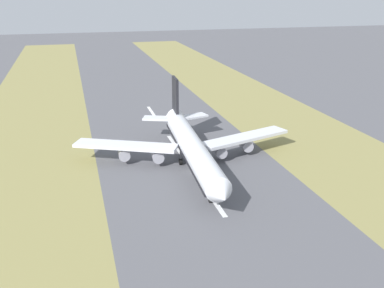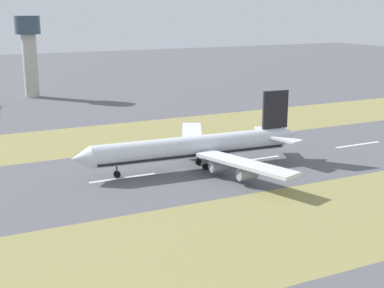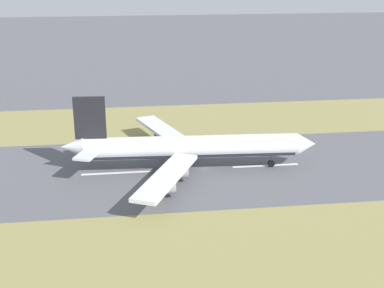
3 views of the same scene
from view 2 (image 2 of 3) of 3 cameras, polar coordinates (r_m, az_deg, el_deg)
name	(u,v)px [view 2 (image 2 of 3)]	position (r m, az deg, el deg)	size (l,w,h in m)	color
ground_plane	(182,170)	(147.01, -1.12, -2.75)	(800.00, 800.00, 0.00)	#56565B
grass_median_west	(275,229)	(110.20, 8.83, -8.96)	(40.00, 600.00, 0.01)	olive
grass_median_east	(128,135)	(187.42, -6.88, 0.94)	(40.00, 600.00, 0.01)	olive
centreline_dash_near	(358,145)	(181.56, 17.27, -0.06)	(1.20, 18.00, 0.01)	silver
centreline_dash_mid	(253,159)	(157.60, 6.52, -1.65)	(1.20, 18.00, 0.01)	silver
centreline_dash_far	(123,178)	(141.12, -7.39, -3.61)	(1.20, 18.00, 0.01)	silver
airplane_main_jet	(198,147)	(147.07, 0.69, -0.30)	(64.03, 67.20, 20.20)	silver
control_tower	(29,48)	(274.79, -16.99, 9.82)	(12.00, 12.00, 39.26)	#BCB7A8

